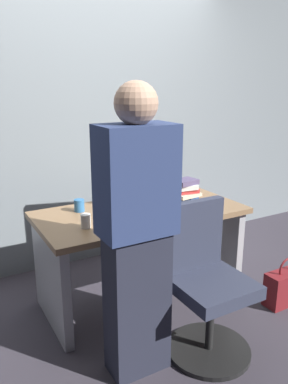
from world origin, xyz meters
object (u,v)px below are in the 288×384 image
at_px(monitor, 137,169).
at_px(keyboard, 148,215).
at_px(office_chair, 206,287).
at_px(book_stack, 186,189).
at_px(person_at_desk, 137,235).
at_px(cup_by_monitor, 79,205).
at_px(desk, 141,238).
at_px(mouse, 186,208).
at_px(handbag, 286,287).
at_px(cup_near_keyboard, 86,221).

height_order(monitor, keyboard, monitor).
bearing_deg(office_chair, book_stack, 63.39).
distance_m(person_at_desk, keyboard, 0.64).
height_order(cup_by_monitor, book_stack, book_stack).
bearing_deg(desk, mouse, -28.68).
relative_size(person_at_desk, mouse, 16.39).
height_order(person_at_desk, handbag, person_at_desk).
relative_size(office_chair, book_stack, 4.19).
bearing_deg(book_stack, keyboard, -155.52).
distance_m(keyboard, cup_near_keyboard, 0.46).
xyz_separation_m(cup_near_keyboard, cup_by_monitor, (0.08, 0.33, -0.00)).
height_order(book_stack, handbag, book_stack).
bearing_deg(mouse, office_chair, -112.58).
distance_m(office_chair, cup_by_monitor, 1.07).
bearing_deg(cup_near_keyboard, person_at_desk, -79.70).
relative_size(cup_near_keyboard, cup_by_monitor, 1.04).
bearing_deg(keyboard, handbag, -29.71).
xyz_separation_m(monitor, book_stack, (0.37, -0.14, -0.18)).
xyz_separation_m(monitor, mouse, (0.21, -0.37, -0.24)).
relative_size(person_at_desk, handbag, 4.34).
relative_size(cup_by_monitor, book_stack, 0.40).
relative_size(desk, mouse, 15.06).
bearing_deg(cup_by_monitor, monitor, 1.85).
height_order(desk, person_at_desk, person_at_desk).
xyz_separation_m(cup_near_keyboard, book_stack, (0.93, 0.21, 0.03)).
relative_size(office_chair, person_at_desk, 0.57).
xyz_separation_m(keyboard, cup_by_monitor, (-0.38, 0.34, 0.03)).
distance_m(desk, handbag, 1.16).
bearing_deg(mouse, cup_near_keyboard, 178.51).
relative_size(office_chair, handbag, 2.49).
relative_size(keyboard, handbag, 1.14).
bearing_deg(office_chair, monitor, 88.77).
height_order(keyboard, book_stack, book_stack).
relative_size(office_chair, mouse, 9.40).
bearing_deg(keyboard, cup_by_monitor, 135.51).
height_order(office_chair, monitor, monitor).
bearing_deg(cup_near_keyboard, cup_by_monitor, 76.68).
bearing_deg(book_stack, handbag, -55.43).
distance_m(book_stack, handbag, 1.06).
bearing_deg(cup_by_monitor, mouse, -26.97).
bearing_deg(desk, cup_by_monitor, 154.30).
distance_m(monitor, mouse, 0.49).
bearing_deg(keyboard, cup_near_keyboard, 176.20).
xyz_separation_m(mouse, cup_by_monitor, (-0.69, 0.35, 0.03)).
bearing_deg(cup_near_keyboard, desk, 16.11).
bearing_deg(office_chair, mouse, 67.42).
distance_m(person_at_desk, monitor, 0.99).
xyz_separation_m(cup_by_monitor, book_stack, (0.85, -0.12, 0.03)).
relative_size(keyboard, mouse, 4.30).
xyz_separation_m(desk, person_at_desk, (-0.39, -0.65, 0.34)).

